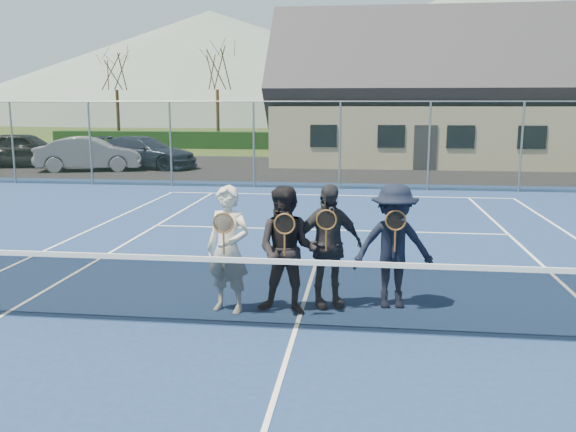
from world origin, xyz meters
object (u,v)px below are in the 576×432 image
object	(u,v)px
clubhouse	(430,82)
player_d	(394,246)
tennis_net	(296,291)
car_a	(24,149)
car_c	(143,152)
player_b	(287,250)
player_c	(327,246)
car_b	(90,154)
player_a	(228,249)

from	to	relation	value
clubhouse	player_d	xyz separation A→B (m)	(-2.71, -22.91, -3.07)
tennis_net	car_a	bearing A→B (deg)	127.84
car_c	player_b	xyz separation A→B (m)	(8.99, -18.65, 0.19)
clubhouse	player_c	size ratio (longest dim) A/B	8.67
player_c	player_d	bearing A→B (deg)	4.94
tennis_net	player_d	world-z (taller)	player_d
tennis_net	clubhouse	distance (m)	24.57
clubhouse	player_d	bearing A→B (deg)	-96.75
car_a	player_b	world-z (taller)	player_b
car_b	tennis_net	xyz separation A→B (m)	(11.16, -18.00, -0.21)
car_a	tennis_net	world-z (taller)	car_a
car_b	player_a	world-z (taller)	player_a
car_b	player_b	bearing A→B (deg)	-162.42
tennis_net	clubhouse	size ratio (longest dim) A/B	0.75
car_b	player_c	distance (m)	20.52
car_a	player_d	xyz separation A→B (m)	(16.25, -18.17, 0.11)
tennis_net	player_a	distance (m)	1.25
tennis_net	player_a	bearing A→B (deg)	149.31
player_a	player_d	bearing A→B (deg)	11.72
clubhouse	player_a	xyz separation A→B (m)	(-5.02, -23.39, -3.07)
car_b	clubhouse	xyz separation A→B (m)	(15.16, 6.00, 3.24)
player_a	player_c	distance (m)	1.42
clubhouse	player_a	world-z (taller)	clubhouse
tennis_net	clubhouse	xyz separation A→B (m)	(4.00, 24.00, 3.45)
player_a	player_d	xyz separation A→B (m)	(2.31, 0.48, -0.00)
car_b	player_c	size ratio (longest dim) A/B	2.52
tennis_net	player_a	size ratio (longest dim) A/B	6.49
player_b	player_c	xyz separation A→B (m)	(0.54, 0.36, 0.00)
player_b	car_a	bearing A→B (deg)	128.43
player_b	player_c	size ratio (longest dim) A/B	1.00
car_b	player_d	size ratio (longest dim) A/B	2.52
clubhouse	player_d	size ratio (longest dim) A/B	8.67
tennis_net	player_b	bearing A→B (deg)	106.71
car_a	car_b	size ratio (longest dim) A/B	1.06
clubhouse	player_d	distance (m)	23.27
player_c	player_d	distance (m)	0.95
car_c	player_b	bearing A→B (deg)	-143.63
player_c	player_d	world-z (taller)	same
clubhouse	player_a	distance (m)	24.12
clubhouse	player_d	world-z (taller)	clubhouse
tennis_net	clubhouse	bearing A→B (deg)	80.54
clubhouse	car_c	bearing A→B (deg)	-160.41
player_b	player_d	distance (m)	1.55
tennis_net	player_b	size ratio (longest dim) A/B	6.49
car_b	player_b	world-z (taller)	player_b
car_a	player_a	distance (m)	23.28
car_a	player_b	xyz separation A→B (m)	(14.76, -18.61, 0.11)
player_b	player_d	size ratio (longest dim) A/B	1.00
car_b	clubhouse	bearing A→B (deg)	-83.14
car_c	clubhouse	xyz separation A→B (m)	(13.19, 4.69, 3.26)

